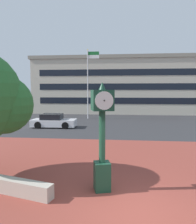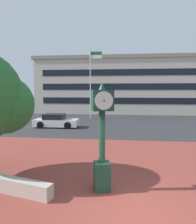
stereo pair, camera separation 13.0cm
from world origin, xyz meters
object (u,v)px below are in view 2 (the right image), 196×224
Objects in this scene: street_clock at (102,134)px; civic_building at (128,86)px; flagpole_primary at (91,79)px; car_street_near at (56,121)px.

civic_building is (1.04, 32.70, 2.29)m from street_clock.
flagpole_primary is at bearing -109.36° from civic_building.
civic_building reaches higher than street_clock.
car_street_near is at bearing -109.12° from civic_building.
street_clock is 0.45× the size of flagpole_primary.
street_clock is 14.32m from car_street_near.
flagpole_primary is (2.35, 6.95, 4.29)m from car_street_near.
car_street_near is 0.15× the size of civic_building.
civic_building reaches higher than car_street_near.
car_street_near is (-5.78, 13.03, -1.42)m from street_clock.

